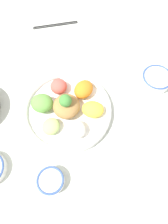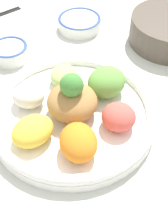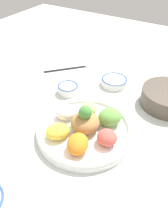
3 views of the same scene
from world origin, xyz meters
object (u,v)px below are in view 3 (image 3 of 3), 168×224
sauce_bowl_red (114,81)px  chopsticks_pair_near (65,69)px  side_serving_bowl (168,97)px  salad_platter (85,128)px  sauce_bowl_dark (68,88)px

sauce_bowl_red → chopsticks_pair_near: (-0.27, -0.00, -0.01)m
side_serving_bowl → chopsticks_pair_near: (-0.50, 0.02, -0.03)m
salad_platter → sauce_bowl_dark: (-0.19, 0.17, -0.01)m
sauce_bowl_dark → chopsticks_pair_near: sauce_bowl_dark is taller
sauce_bowl_dark → chopsticks_pair_near: (-0.12, 0.15, -0.02)m
side_serving_bowl → chopsticks_pair_near: bearing=178.0°
sauce_bowl_red → chopsticks_pair_near: 0.27m
side_serving_bowl → chopsticks_pair_near: size_ratio=1.24×
sauce_bowl_dark → side_serving_bowl: side_serving_bowl is taller
salad_platter → chopsticks_pair_near: size_ratio=1.96×
salad_platter → side_serving_bowl: 0.36m
sauce_bowl_red → sauce_bowl_dark: sauce_bowl_dark is taller
sauce_bowl_dark → side_serving_bowl: bearing=19.8°
sauce_bowl_red → sauce_bowl_dark: size_ratio=1.31×
sauce_bowl_red → sauce_bowl_dark: bearing=-131.9°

